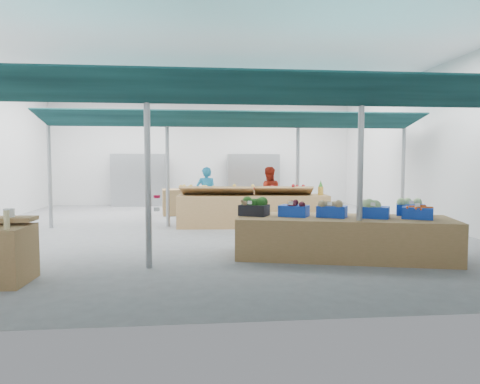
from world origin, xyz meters
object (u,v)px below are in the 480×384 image
at_px(vendor_left, 206,194).
at_px(vendor_right, 268,194).
at_px(crate_stack, 429,248).
at_px(veg_counter, 343,237).
at_px(fruit_counter, 253,211).

distance_m(vendor_left, vendor_right, 1.80).
height_order(crate_stack, vendor_right, vendor_right).
bearing_deg(vendor_right, veg_counter, 100.50).
relative_size(veg_counter, crate_stack, 6.58).
height_order(fruit_counter, vendor_left, vendor_left).
xyz_separation_m(veg_counter, crate_stack, (1.24, -0.67, -0.08)).
relative_size(veg_counter, fruit_counter, 0.95).
distance_m(fruit_counter, crate_stack, 5.07).
bearing_deg(fruit_counter, vendor_right, 65.57).
xyz_separation_m(veg_counter, fruit_counter, (-1.14, 3.80, 0.06)).
xyz_separation_m(veg_counter, vendor_right, (-0.54, 4.90, 0.42)).
bearing_deg(veg_counter, crate_stack, -14.14).
relative_size(veg_counter, vendor_right, 2.38).
distance_m(fruit_counter, vendor_right, 1.31).
height_order(veg_counter, vendor_left, vendor_left).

